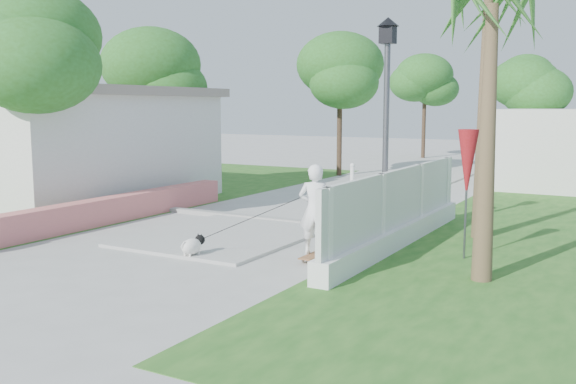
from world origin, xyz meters
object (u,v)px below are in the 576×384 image
Objects in this scene: skateboarder at (266,216)px; parked_car at (512,142)px; bollard at (352,181)px; street_lamp at (386,120)px; dog at (193,245)px; patio_umbrella at (467,165)px.

skateboarder reaches higher than parked_car.
street_lamp is at bearing -59.04° from bollard.
street_lamp is 1.93× the size of skateboarder.
street_lamp is 7.28× the size of dog.
patio_umbrella is at bearing -50.09° from bollard.
street_lamp is at bearing 61.58° from dog.
bollard is 7.83m from dog.
dog is (0.35, -7.81, -0.36)m from bollard.
patio_umbrella is at bearing -166.72° from skateboarder.
street_lamp is 5.56m from bollard.
parked_car is at bearing 94.93° from street_lamp.
skateboarder is at bearing -152.27° from patio_umbrella.
street_lamp is at bearing 178.55° from parked_car.
parked_car is (-4.17, 27.37, -1.02)m from patio_umbrella.
patio_umbrella reaches higher than parked_car.
skateboarder is at bearing 37.74° from dog.
skateboarder is at bearing -114.86° from street_lamp.
dog is at bearing 16.37° from skateboarder.
street_lamp reaches higher than bollard.
parked_car is (-1.05, 29.01, -0.09)m from skateboarder.
dog is 0.16× the size of parked_car.
bollard is at bearing 172.51° from parked_car.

